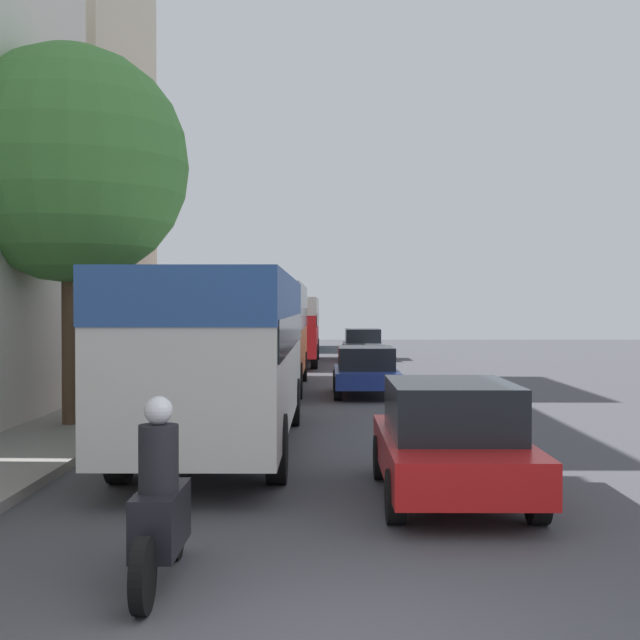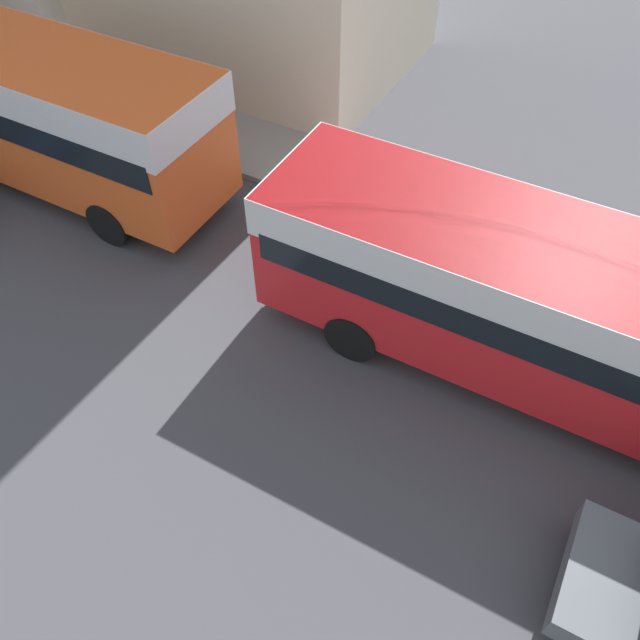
# 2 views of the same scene
# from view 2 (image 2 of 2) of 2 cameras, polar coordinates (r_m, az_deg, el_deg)

# --- Properties ---
(bus_following) EXTENTS (2.58, 9.25, 3.17)m
(bus_following) POSITION_cam_2_polar(r_m,az_deg,el_deg) (15.58, -25.38, 18.09)
(bus_following) COLOR #EA5B23
(bus_following) RESTS_ON ground_plane
(bus_third_in_line) EXTENTS (2.58, 10.19, 2.87)m
(bus_third_in_line) POSITION_cam_2_polar(r_m,az_deg,el_deg) (10.37, 21.96, 1.33)
(bus_third_in_line) COLOR red
(bus_third_in_line) RESTS_ON ground_plane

